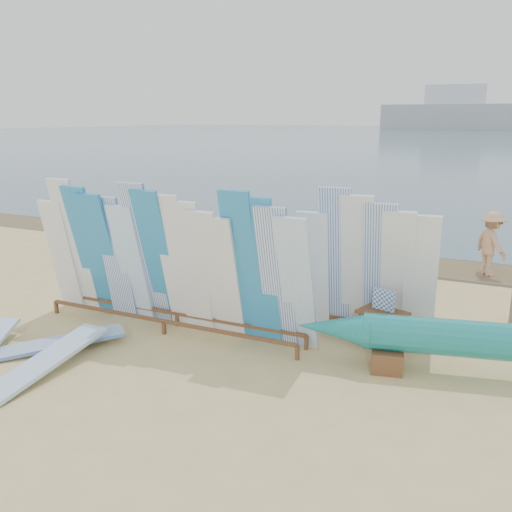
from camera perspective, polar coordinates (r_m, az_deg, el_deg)
The scene contains 20 objects.
ground at distance 11.45m, azimuth -6.60°, elevation -7.38°, with size 160.00×160.00×0.00m, color #DDC37F.
ocean at distance 137.21m, azimuth 22.93°, elevation 11.59°, with size 320.00×240.00×0.02m, color #3F5D71.
wet_sand_strip at distance 17.69m, azimuth 5.56°, elevation 0.53°, with size 40.00×2.60×0.01m, color brown.
distant_ship at distance 189.85m, azimuth 20.09°, elevation 13.95°, with size 45.00×8.00×14.00m.
fence at distance 13.76m, azimuth -0.20°, elevation -0.74°, with size 12.08×0.08×0.90m.
main_surfboard_rack at distance 10.90m, azimuth -9.24°, elevation -1.00°, with size 6.11×0.93×3.04m.
side_surfboard_rack at distance 10.55m, azimuth 11.48°, elevation -1.76°, with size 2.67×1.02×3.01m.
outrigger_canoe at distance 9.85m, azimuth 25.00°, elevation -8.45°, with size 6.93×2.06×0.99m.
vendor_table at distance 10.55m, azimuth 13.11°, elevation -7.39°, with size 1.00×0.84×1.14m.
flat_board_b at distance 10.08m, azimuth -21.47°, elevation -11.50°, with size 0.56×2.70×0.07m, color #97C0F1.
flat_board_e at distance 11.00m, azimuth -20.83°, elevation -9.21°, with size 0.56×2.70×0.07m, color white.
beach_chair_left at distance 14.78m, azimuth -0.06°, elevation -1.20°, with size 0.64×0.65×0.85m.
beach_chair_right at distance 14.07m, azimuth 8.97°, elevation -2.26°, with size 0.53×0.55×0.81m.
stroller at distance 14.14m, azimuth 6.24°, elevation -1.07°, with size 0.62×0.88×1.18m.
beachgoer_extra_1 at distance 17.69m, azimuth -10.76°, elevation 3.28°, with size 1.04×0.45×1.78m, color #8C6042.
beachgoer_0 at distance 17.21m, azimuth -14.69°, elevation 2.35°, with size 0.75×0.36×1.54m, color tan.
beachgoer_2 at distance 16.36m, azimuth -2.90°, elevation 2.34°, with size 0.78×0.38×1.61m, color beige.
beachgoer_9 at distance 16.04m, azimuth 23.51°, elevation 1.20°, with size 1.15×0.48×1.78m, color tan.
beachgoer_7 at distance 14.80m, azimuth 17.73°, elevation 0.31°, with size 0.58×0.32×1.59m, color #8C6042.
beachgoer_6 at distance 14.87m, azimuth 9.29°, elevation 1.17°, with size 0.85×0.41×1.74m, color tan.
Camera 1 is at (5.61, -9.03, 4.24)m, focal length 38.00 mm.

